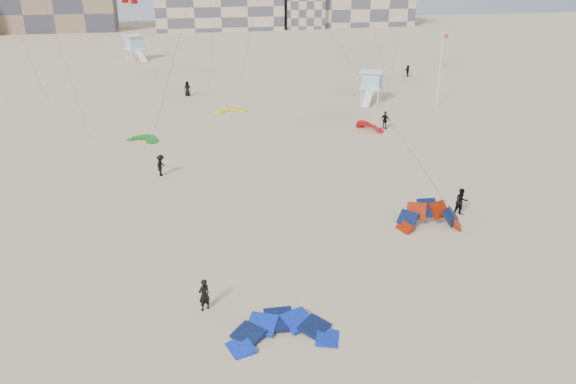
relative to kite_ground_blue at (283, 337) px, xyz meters
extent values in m
plane|color=tan|center=(-0.03, 3.04, 0.00)|extent=(320.00, 320.00, 0.00)
imported|color=black|center=(-3.24, 2.89, 0.83)|extent=(0.72, 0.64, 1.66)
imported|color=black|center=(14.18, 10.50, 0.94)|extent=(0.96, 0.77, 1.88)
imported|color=black|center=(-5.21, 22.40, 0.86)|extent=(1.02, 1.27, 1.72)
imported|color=black|center=(17.06, 31.67, 0.91)|extent=(1.02, 1.11, 1.82)
imported|color=black|center=(-1.84, 51.69, 0.93)|extent=(1.03, 0.81, 1.86)
imported|color=black|center=(31.05, 58.58, 0.84)|extent=(0.58, 1.58, 1.67)
cylinder|color=#3F3F3F|center=(-3.40, 24.45, 9.24)|extent=(5.23, 7.16, 16.49)
cylinder|color=#3F3F3F|center=(8.83, 19.74, 9.26)|extent=(6.91, 26.31, 16.53)
cylinder|color=#3F3F3F|center=(-13.27, 33.78, 8.39)|extent=(3.85, 6.40, 14.79)
cylinder|color=#3F3F3F|center=(17.64, 36.35, 7.48)|extent=(0.15, 11.70, 12.97)
cylinder|color=#3F3F3F|center=(27.67, 53.82, 9.00)|extent=(0.18, 5.65, 16.00)
cylinder|color=#3F3F3F|center=(-20.47, 48.32, 10.97)|extent=(5.77, 3.19, 19.94)
cylinder|color=#3F3F3F|center=(-7.07, 60.09, 6.23)|extent=(2.60, 0.84, 10.46)
cube|color=white|center=(19.90, 43.57, 1.72)|extent=(3.54, 3.54, 0.13)
cube|color=#A3C1DE|center=(19.90, 43.57, 2.70)|extent=(2.90, 2.90, 1.84)
cube|color=white|center=(19.90, 43.57, 3.69)|extent=(3.66, 3.66, 0.15)
cube|color=white|center=(19.90, 41.09, 0.83)|extent=(2.15, 2.70, 1.52)
cube|color=white|center=(-9.43, 83.23, 1.96)|extent=(3.88, 3.88, 0.15)
cube|color=#A3C1DE|center=(-9.43, 83.23, 3.09)|extent=(3.18, 3.18, 2.10)
cube|color=white|center=(-9.43, 83.23, 4.22)|extent=(4.01, 4.01, 0.17)
cube|color=white|center=(-9.43, 80.40, 0.95)|extent=(2.16, 3.15, 1.74)
cylinder|color=white|center=(26.86, 40.18, 4.26)|extent=(0.11, 0.11, 8.53)
cube|color=#BC4819|center=(27.18, 40.18, 8.00)|extent=(0.64, 0.02, 0.43)
cube|color=#C6B391|center=(9.97, 133.04, 6.00)|extent=(32.00, 16.00, 12.00)
cube|color=#C6B391|center=(31.97, 131.04, 5.00)|extent=(10.00, 10.00, 10.00)
camera|label=1|loc=(-4.12, -20.42, 15.41)|focal=35.00mm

